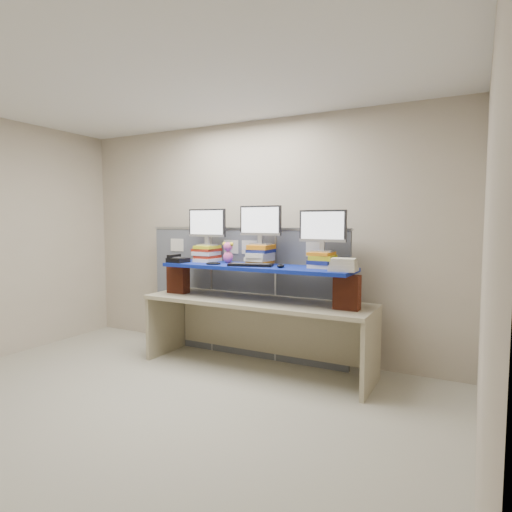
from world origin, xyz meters
The scene contains 18 objects.
room centered at (0.00, 0.00, 1.40)m, with size 5.00×4.00×2.80m.
cubicle_partition centered at (0.00, 1.78, 0.77)m, with size 2.60×0.06×1.53m.
desk centered at (0.37, 1.41, 0.61)m, with size 2.52×0.76×0.76m.
brick_pier_left centered at (-0.64, 1.37, 0.93)m, with size 0.24×0.13×0.33m, color maroon.
brick_pier_right centered at (1.37, 1.35, 0.93)m, with size 0.24×0.13×0.33m, color maroon.
blue_board centered at (0.37, 1.41, 1.11)m, with size 2.11×0.53×0.04m, color navy.
book_stack_left centered at (-0.35, 1.53, 1.23)m, with size 0.26×0.30×0.19m.
book_stack_center centered at (0.36, 1.53, 1.24)m, with size 0.26×0.32×0.21m.
book_stack_right centered at (1.07, 1.52, 1.21)m, with size 0.25×0.31×0.16m.
monitor_left centered at (-0.34, 1.53, 1.56)m, with size 0.49×0.14×0.42m.
monitor_center centered at (0.36, 1.53, 1.59)m, with size 0.49×0.14×0.42m.
monitor_right centered at (1.06, 1.52, 1.53)m, with size 0.49×0.14×0.42m.
keyboard centered at (0.35, 1.31, 1.15)m, with size 0.49×0.26×0.03m.
mouse centered at (0.70, 1.31, 1.15)m, with size 0.07×0.12×0.04m, color black.
desk_phone centered at (-0.58, 1.28, 1.17)m, with size 0.22×0.21×0.09m.
headset centered at (-0.10, 1.29, 1.14)m, with size 0.16×0.16×0.02m, color black.
plush_toy centered at (-0.04, 1.51, 1.25)m, with size 0.14×0.10×0.24m.
binder_stack centered at (1.34, 1.33, 1.19)m, with size 0.26×0.22×0.12m.
Camera 1 is at (2.46, -2.61, 1.61)m, focal length 30.00 mm.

